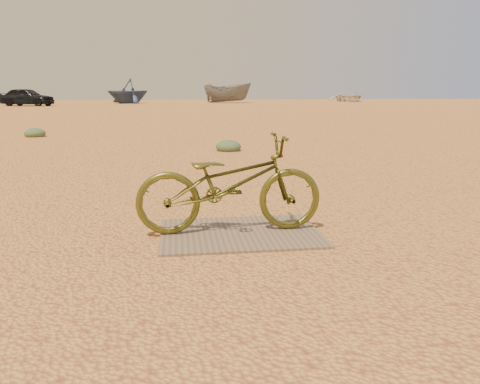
{
  "coord_description": "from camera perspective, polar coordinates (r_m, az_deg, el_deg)",
  "views": [
    {
      "loc": [
        -0.27,
        -4.47,
        1.36
      ],
      "look_at": [
        0.31,
        -0.22,
        0.41
      ],
      "focal_mm": 35.0,
      "sensor_mm": 36.0,
      "label": 1
    }
  ],
  "objects": [
    {
      "name": "kale_b",
      "position": [
        10.63,
        -1.41,
        5.07
      ],
      "size": [
        0.57,
        0.57,
        0.31
      ],
      "primitive_type": "ellipsoid",
      "color": "#5E754E",
      "rests_on": "ground"
    },
    {
      "name": "bicycle",
      "position": [
        4.41,
        -1.25,
        1.0
      ],
      "size": [
        1.77,
        0.65,
        0.93
      ],
      "primitive_type": "imported",
      "rotation": [
        0.0,
        0.0,
        1.59
      ],
      "color": "#4F501B",
      "rests_on": "plywood_board"
    },
    {
      "name": "boat_mid_right",
      "position": [
        49.19,
        -1.57,
        12.0
      ],
      "size": [
        5.52,
        4.3,
        2.03
      ],
      "primitive_type": "imported",
      "rotation": [
        0.0,
        0.0,
        1.05
      ],
      "color": "slate",
      "rests_on": "ground"
    },
    {
      "name": "kale_a",
      "position": [
        15.08,
        -23.69,
        6.2
      ],
      "size": [
        0.59,
        0.59,
        0.33
      ],
      "primitive_type": "ellipsoid",
      "color": "#5E754E",
      "rests_on": "ground"
    },
    {
      "name": "car",
      "position": [
        43.55,
        -24.55,
        10.5
      ],
      "size": [
        4.68,
        2.93,
        1.48
      ],
      "primitive_type": "imported",
      "rotation": [
        0.0,
        0.0,
        1.28
      ],
      "color": "black",
      "rests_on": "ground"
    },
    {
      "name": "ground",
      "position": [
        4.68,
        -4.19,
        -4.49
      ],
      "size": [
        120.0,
        120.0,
        0.0
      ],
      "primitive_type": "plane",
      "color": "#E4A850",
      "rests_on": "ground"
    },
    {
      "name": "boat_far_right",
      "position": [
        55.59,
        13.15,
        11.25
      ],
      "size": [
        3.83,
        5.32,
        1.09
      ],
      "primitive_type": "imported",
      "rotation": [
        0.0,
        0.0,
        0.01
      ],
      "color": "silver",
      "rests_on": "ground"
    },
    {
      "name": "plywood_board",
      "position": [
        4.5,
        -0.0,
        -5.01
      ],
      "size": [
        1.52,
        1.09,
        0.02
      ],
      "primitive_type": "cube",
      "color": "#7A604F",
      "rests_on": "ground"
    },
    {
      "name": "boat_far_left",
      "position": [
        48.25,
        -13.49,
        11.9
      ],
      "size": [
        6.06,
        5.99,
        2.41
      ],
      "primitive_type": "imported",
      "rotation": [
        0.0,
        0.0,
        -0.86
      ],
      "color": "#324870",
      "rests_on": "ground"
    }
  ]
}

